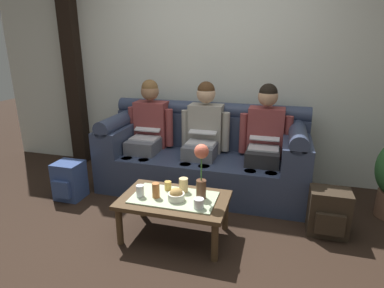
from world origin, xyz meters
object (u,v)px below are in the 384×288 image
cup_near_left (184,185)px  cup_far_left (199,203)px  coffee_table (174,203)px  backpack_right (328,212)px  cup_far_center (140,191)px  couch (203,157)px  person_right (265,138)px  person_middle (204,133)px  flower_vase (201,167)px  snack_bowl (176,195)px  backpack_left (69,181)px  cup_far_right (156,190)px  cup_near_right (168,186)px  person_left (148,129)px

cup_near_left → cup_far_left: cup_near_left is taller
coffee_table → backpack_right: backpack_right is taller
coffee_table → cup_far_center: 0.31m
couch → backpack_right: couch is taller
couch → person_right: person_right is taller
person_middle → backpack_right: bearing=-26.1°
flower_vase → snack_bowl: (-0.19, -0.09, -0.24)m
cup_near_left → cup_far_left: bearing=-50.3°
backpack_left → cup_far_right: bearing=-19.7°
coffee_table → backpack_right: (1.29, 0.41, -0.12)m
coffee_table → cup_near_left: (0.05, 0.12, 0.12)m
person_middle → backpack_left: (-1.33, -0.66, -0.46)m
person_middle → cup_near_left: (0.05, -0.92, -0.22)m
cup_near_right → cup_far_right: (-0.05, -0.16, 0.02)m
cup_near_left → snack_bowl: bearing=-93.9°
couch → cup_near_right: 0.94m
couch → cup_far_right: couch is taller
cup_near_right → backpack_left: (-1.23, 0.26, -0.22)m
cup_near_left → backpack_left: bearing=169.5°
flower_vase → cup_far_center: 0.56m
snack_bowl → backpack_left: (-1.36, 0.42, -0.22)m
person_middle → flower_vase: bearing=-77.2°
cup_far_right → backpack_right: bearing=17.7°
coffee_table → cup_far_left: bearing=-26.2°
couch → cup_near_left: couch is taller
coffee_table → cup_near_right: 0.18m
person_right → cup_near_left: size_ratio=9.93×
cup_near_right → couch: bearing=84.2°
flower_vase → cup_near_left: flower_vase is taller
cup_far_right → backpack_left: 1.28m
person_right → cup_far_center: person_right is taller
snack_bowl → cup_far_center: bearing=-175.8°
couch → person_middle: person_middle is taller
person_left → backpack_left: person_left is taller
person_middle → backpack_right: 1.50m
person_middle → coffee_table: person_middle is taller
person_right → cup_near_right: person_right is taller
couch → person_left: 0.73m
cup_far_left → cup_near_left: bearing=129.7°
coffee_table → cup_far_right: size_ratio=7.15×
cup_far_left → cup_far_right: (-0.39, 0.08, 0.02)m
flower_vase → backpack_right: (1.06, 0.37, -0.46)m
person_left → cup_far_right: 1.23m
cup_far_center → person_right: bearing=49.6°
person_left → cup_near_right: bearing=-58.2°
flower_vase → person_left: bearing=132.0°
cup_far_left → couch: bearing=102.1°
person_left → backpack_left: bearing=-134.7°
person_middle → snack_bowl: size_ratio=8.73×
cup_far_center → backpack_right: cup_far_center is taller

